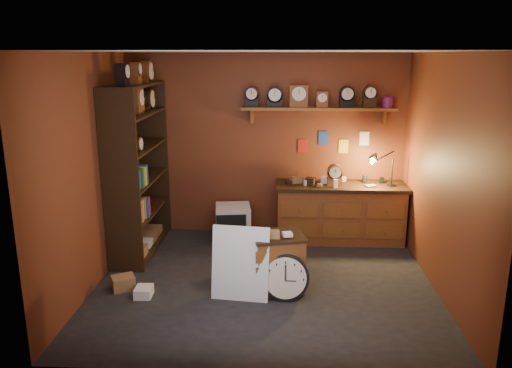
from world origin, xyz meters
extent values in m
plane|color=black|center=(0.00, 0.00, 0.00)|extent=(4.00, 4.00, 0.00)
cube|color=brown|center=(0.00, 1.80, 1.35)|extent=(4.00, 0.02, 2.70)
cube|color=brown|center=(0.00, -1.80, 1.35)|extent=(4.00, 0.02, 2.70)
cube|color=brown|center=(-2.00, 0.00, 1.35)|extent=(0.02, 3.60, 2.70)
cube|color=brown|center=(2.00, 0.00, 1.35)|extent=(0.02, 3.60, 2.70)
cube|color=beige|center=(0.00, 0.00, 2.70)|extent=(4.00, 3.60, 0.02)
cube|color=brown|center=(0.70, 1.65, 1.92)|extent=(2.20, 0.30, 0.04)
cube|color=brown|center=(-0.25, 1.72, 1.80)|extent=(0.04, 0.16, 0.20)
cube|color=brown|center=(1.65, 1.72, 1.80)|extent=(0.04, 0.16, 0.20)
cylinder|color=#B21419|center=(1.68, 1.65, 2.02)|extent=(0.16, 0.16, 0.15)
cube|color=#A31B14|center=(0.15, 1.79, 1.35)|extent=(0.14, 0.01, 0.20)
cube|color=navy|center=(0.45, 1.79, 1.47)|extent=(0.14, 0.01, 0.20)
cube|color=gold|center=(0.75, 1.79, 1.35)|extent=(0.14, 0.01, 0.20)
cube|color=silver|center=(1.05, 1.79, 1.47)|extent=(0.14, 0.01, 0.20)
cube|color=black|center=(-1.98, 0.98, 1.15)|extent=(0.03, 1.60, 2.30)
cube|color=black|center=(-1.75, 0.20, 1.15)|extent=(0.45, 0.03, 2.30)
cube|color=black|center=(-1.75, 1.76, 1.15)|extent=(0.45, 0.03, 2.30)
cube|color=black|center=(-1.75, 0.98, 0.05)|extent=(0.43, 1.54, 0.03)
cube|color=black|center=(-1.75, 0.98, 0.55)|extent=(0.43, 1.54, 0.03)
cube|color=black|center=(-1.75, 0.98, 1.00)|extent=(0.43, 1.54, 0.03)
cube|color=black|center=(-1.75, 0.98, 1.45)|extent=(0.43, 1.54, 0.03)
cube|color=black|center=(-1.75, 0.98, 1.90)|extent=(0.43, 1.54, 0.03)
cube|color=black|center=(-1.75, 0.98, 2.28)|extent=(0.43, 1.54, 0.03)
cube|color=brown|center=(1.05, 1.48, 0.40)|extent=(1.81, 0.60, 0.80)
cube|color=black|center=(1.05, 1.48, 0.82)|extent=(1.87, 0.66, 0.05)
cube|color=brown|center=(1.05, 1.18, 0.40)|extent=(1.73, 0.02, 0.52)
cylinder|color=black|center=(1.76, 1.43, 0.86)|extent=(0.12, 0.12, 0.02)
cylinder|color=black|center=(1.76, 1.43, 1.05)|extent=(0.02, 0.02, 0.38)
cylinder|color=black|center=(1.64, 1.40, 1.29)|extent=(0.27, 0.09, 0.14)
cone|color=black|center=(1.50, 1.37, 1.25)|extent=(0.18, 0.14, 0.18)
cube|color=brown|center=(0.15, -0.17, 0.32)|extent=(0.65, 0.58, 0.64)
cube|color=black|center=(0.15, -0.17, 0.66)|extent=(0.69, 0.63, 0.03)
cube|color=brown|center=(0.15, -0.40, 0.32)|extent=(0.48, 0.14, 0.54)
cylinder|color=black|center=(0.24, -0.43, 0.26)|extent=(0.53, 0.17, 0.53)
cylinder|color=beige|center=(0.24, -0.46, 0.27)|extent=(0.47, 0.11, 0.46)
cube|color=black|center=(0.24, -0.47, 0.34)|extent=(0.01, 0.04, 0.17)
cube|color=black|center=(0.30, -0.47, 0.24)|extent=(0.12, 0.01, 0.01)
cube|color=silver|center=(-0.26, -0.42, 0.00)|extent=(0.66, 0.25, 0.85)
cube|color=silver|center=(-0.52, 1.40, 0.26)|extent=(0.56, 0.56, 0.52)
cube|color=black|center=(-0.52, 1.14, 0.26)|extent=(0.42, 0.07, 0.42)
cube|color=#976942|center=(-1.65, -0.28, 0.08)|extent=(0.32, 0.31, 0.16)
cube|color=white|center=(-1.36, -0.45, 0.06)|extent=(0.19, 0.23, 0.11)
cube|color=#976942|center=(-0.36, 0.08, 0.10)|extent=(0.31, 0.28, 0.19)
camera|label=1|loc=(0.18, -5.55, 2.67)|focal=35.00mm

